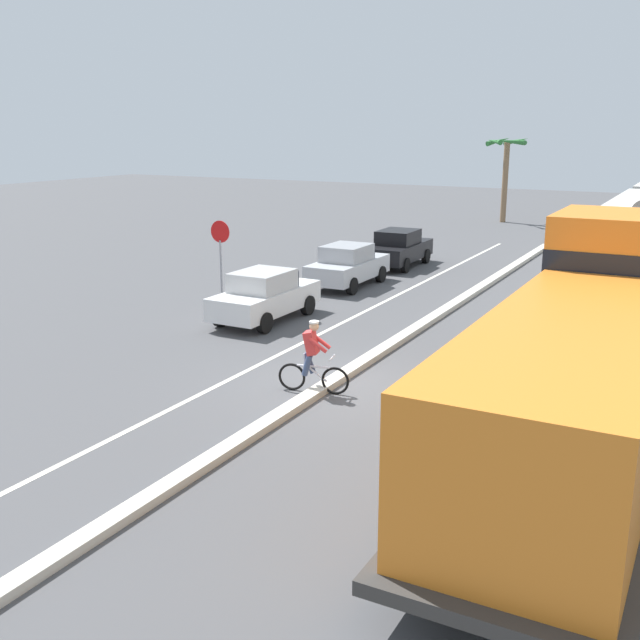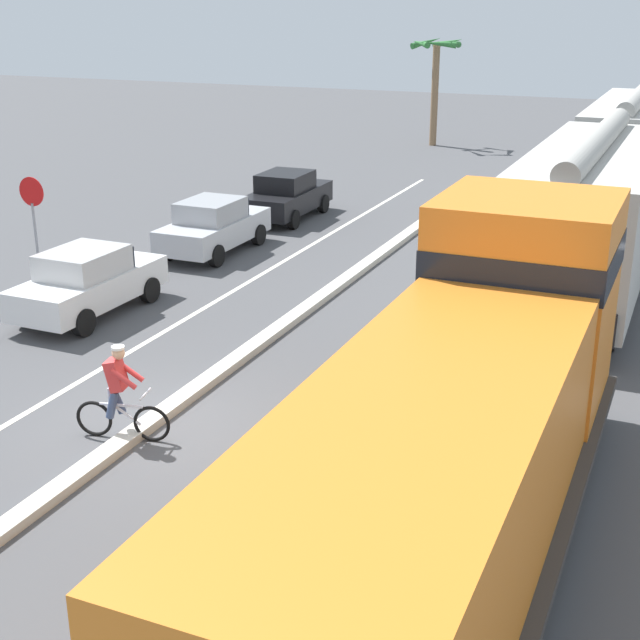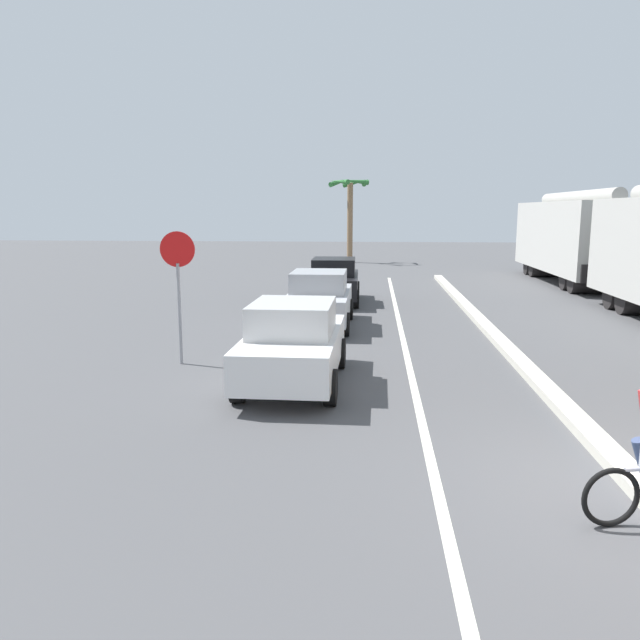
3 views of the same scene
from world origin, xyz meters
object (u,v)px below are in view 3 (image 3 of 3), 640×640
parked_car_white (294,343)px  parked_car_black (334,280)px  parked_car_silver (319,299)px  hopper_car_middle (575,238)px  stop_sign (178,272)px  palm_tree_near (350,199)px

parked_car_white → parked_car_black: bearing=89.5°
parked_car_silver → hopper_car_middle: bearing=48.1°
hopper_car_middle → parked_car_silver: size_ratio=2.52×
hopper_car_middle → parked_car_white: 20.89m
stop_sign → palm_tree_near: palm_tree_near is taller
parked_car_white → parked_car_silver: size_ratio=1.00×
hopper_car_middle → parked_car_silver: bearing=-131.9°
hopper_car_middle → parked_car_silver: (-10.68, -11.91, -1.26)m
parked_car_silver → parked_car_white: bearing=-89.8°
palm_tree_near → parked_car_white: bearing=-90.0°
hopper_car_middle → palm_tree_near: 15.28m
stop_sign → palm_tree_near: size_ratio=0.53×
parked_car_white → parked_car_silver: (-0.02, 6.01, 0.00)m
hopper_car_middle → parked_car_white: (-10.66, -17.93, -1.26)m
hopper_car_middle → parked_car_black: bearing=-146.2°
parked_car_white → parked_car_silver: bearing=90.2°
palm_tree_near → parked_car_silver: bearing=-90.1°
parked_car_white → stop_sign: stop_sign is taller
hopper_car_middle → stop_sign: bearing=-128.9°
parked_car_silver → stop_sign: bearing=-119.8°
parked_car_black → palm_tree_near: bearing=90.3°
parked_car_black → parked_car_white: bearing=-90.5°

